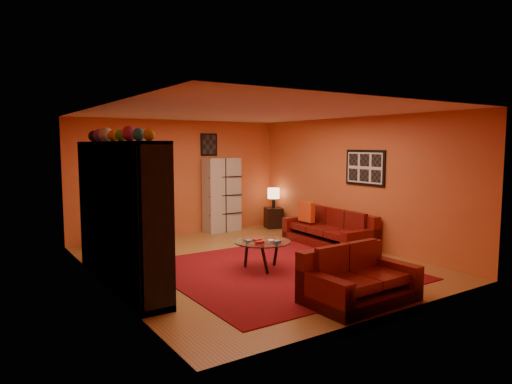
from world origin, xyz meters
TOP-DOWN VIEW (x-y plane):
  - floor at (0.00, 0.00)m, footprint 6.00×6.00m
  - ceiling at (0.00, 0.00)m, footprint 6.00×6.00m
  - wall_back at (0.00, 3.00)m, footprint 6.00×0.00m
  - wall_front at (0.00, -3.00)m, footprint 6.00×0.00m
  - wall_left at (-2.50, 0.00)m, footprint 0.00×6.00m
  - wall_right at (2.50, 0.00)m, footprint 0.00×6.00m
  - rug at (0.10, -0.70)m, footprint 3.60×3.60m
  - doorway at (-0.70, 2.96)m, footprint 0.95×0.10m
  - wall_art_right at (2.48, -0.30)m, footprint 0.03×1.00m
  - wall_art_back at (0.75, 2.98)m, footprint 0.42×0.03m
  - entertainment_unit at (-2.27, 0.00)m, footprint 0.45×3.00m
  - tv at (-2.23, -0.01)m, footprint 0.92×0.12m
  - sofa at (2.13, 0.27)m, footprint 0.94×2.11m
  - loveseat at (0.10, -2.42)m, footprint 1.50×0.93m
  - throw_pillow at (1.95, 0.84)m, footprint 0.12×0.42m
  - coffee_table at (-0.09, -0.50)m, footprint 0.93×0.93m
  - storage_cabinet at (0.99, 2.80)m, footprint 0.90×0.46m
  - bowl_chair at (-1.68, 2.42)m, footprint 0.64×0.64m
  - side_table at (2.25, 2.47)m, footprint 0.51×0.51m
  - table_lamp at (2.25, 2.47)m, footprint 0.29×0.29m

SIDE VIEW (x-z plane):
  - floor at x=0.00m, z-range 0.00..0.00m
  - rug at x=0.10m, z-range 0.00..0.01m
  - side_table at x=2.25m, z-range 0.00..0.50m
  - bowl_chair at x=-1.68m, z-range 0.02..0.54m
  - loveseat at x=0.10m, z-range -0.14..0.71m
  - sofa at x=2.13m, z-range -0.14..0.71m
  - coffee_table at x=-0.09m, z-range 0.19..0.66m
  - throw_pillow at x=1.95m, z-range 0.42..0.84m
  - table_lamp at x=2.25m, z-range 0.60..1.09m
  - storage_cabinet at x=0.99m, z-range 0.00..1.74m
  - tv at x=-2.23m, z-range 0.72..1.25m
  - doorway at x=-0.70m, z-range 0.00..2.04m
  - entertainment_unit at x=-2.27m, z-range 0.00..2.10m
  - wall_back at x=0.00m, z-range -1.70..4.30m
  - wall_front at x=0.00m, z-range -1.70..4.30m
  - wall_left at x=-2.50m, z-range -1.70..4.30m
  - wall_right at x=2.50m, z-range -1.70..4.30m
  - wall_art_right at x=2.48m, z-range 1.25..1.95m
  - wall_art_back at x=0.75m, z-range 1.79..2.31m
  - ceiling at x=0.00m, z-range 2.60..2.60m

